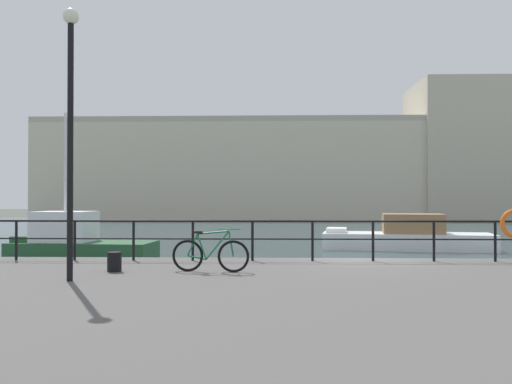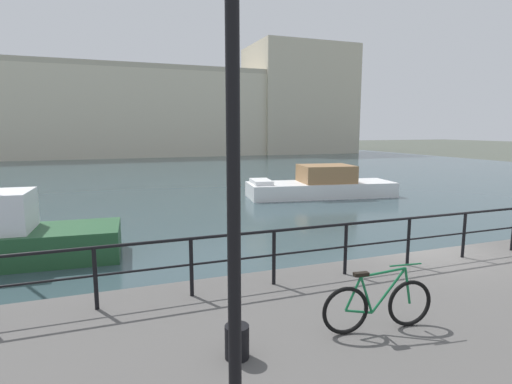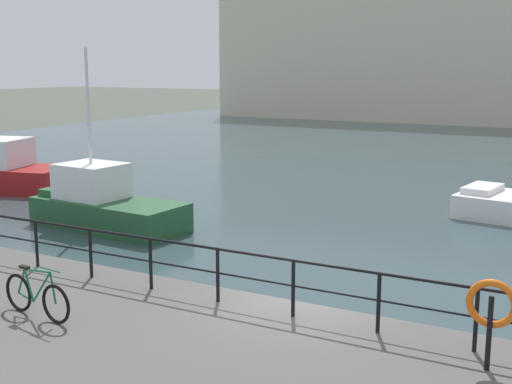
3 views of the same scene
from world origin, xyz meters
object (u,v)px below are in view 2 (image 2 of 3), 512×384
moored_red_daysailer (14,237)px  parked_bicycle (378,305)px  moored_blue_motorboat (321,185)px  mooring_bollard (237,342)px  harbor_building (198,111)px  quay_lamp_post (233,71)px

moored_red_daysailer → parked_bicycle: bearing=128.9°
moored_red_daysailer → parked_bicycle: 11.01m
moored_blue_motorboat → mooring_bollard: (-10.65, -16.64, 0.57)m
harbor_building → quay_lamp_post: (-13.39, -61.36, -2.43)m
harbor_building → moored_blue_motorboat: harbor_building is taller
mooring_bollard → quay_lamp_post: bearing=-108.4°
harbor_building → moored_red_daysailer: 54.05m
moored_blue_motorboat → moored_red_daysailer: size_ratio=1.48×
parked_bicycle → quay_lamp_post: 4.27m
moored_red_daysailer → quay_lamp_post: 11.63m
mooring_bollard → quay_lamp_post: 3.54m
parked_bicycle → harbor_building: bearing=86.4°
harbor_building → parked_bicycle: 61.15m
parked_bicycle → mooring_bollard: bearing=-174.0°
harbor_building → mooring_bollard: harbor_building is taller
moored_blue_motorboat → quay_lamp_post: bearing=67.3°
parked_bicycle → quay_lamp_post: quay_lamp_post is taller
mooring_bollard → quay_lamp_post: size_ratio=0.08×
harbor_building → moored_blue_motorboat: bearing=-93.0°
harbor_building → mooring_bollard: size_ratio=149.02×
moored_red_daysailer → mooring_bollard: 9.90m
moored_red_daysailer → parked_bicycle: moored_red_daysailer is taller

